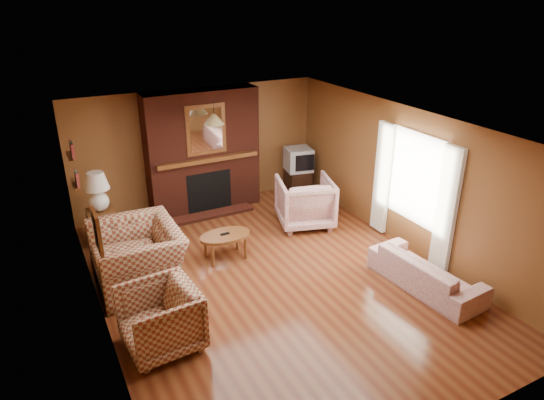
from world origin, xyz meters
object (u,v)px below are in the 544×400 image
coffee_table (225,237)px  crt_tv (299,159)px  plaid_loveseat (138,256)px  floral_armchair (305,202)px  fireplace (203,153)px  table_lamp (97,190)px  plaid_armchair (160,319)px  floral_sofa (426,272)px  tv_stand (298,182)px  side_table (103,226)px

coffee_table → crt_tv: (2.46, 1.84, 0.40)m
plaid_loveseat → floral_armchair: 3.30m
fireplace → table_lamp: size_ratio=3.43×
plaid_armchair → floral_sofa: 3.89m
floral_armchair → tv_stand: bearing=-98.5°
plaid_armchair → crt_tv: 5.33m
plaid_loveseat → coffee_table: (1.44, 0.09, -0.08)m
plaid_armchair → floral_armchair: 3.97m
plaid_armchair → floral_armchair: size_ratio=0.90×
fireplace → plaid_loveseat: (-1.85, -2.12, -0.73)m
floral_armchair → plaid_armchair: bearing=49.5°
floral_sofa → side_table: size_ratio=2.92×
coffee_table → table_lamp: table_lamp is taller
coffee_table → side_table: (-1.69, 1.50, -0.08)m
floral_armchair → crt_tv: size_ratio=1.63×
plaid_loveseat → table_lamp: 1.70m
coffee_table → crt_tv: crt_tv is taller
coffee_table → crt_tv: size_ratio=1.39×
floral_armchair → crt_tv: (0.65, 1.36, 0.32)m
plaid_loveseat → side_table: (-0.25, 1.59, -0.15)m
fireplace → floral_armchair: bearing=-48.0°
plaid_armchair → floral_sofa: (3.85, -0.52, -0.15)m
fireplace → floral_armchair: fireplace is taller
plaid_loveseat → plaid_armchair: (-0.10, -1.56, -0.04)m
plaid_armchair → coffee_table: 2.26m
floral_sofa → fireplace: bearing=19.5°
fireplace → coffee_table: bearing=-101.5°
side_table → table_lamp: (0.00, 0.00, 0.69)m
plaid_armchair → side_table: 3.16m
side_table → fireplace: bearing=14.3°
fireplace → plaid_armchair: (-1.95, -3.69, -0.77)m
fireplace → table_lamp: bearing=-165.7°
fireplace → plaid_armchair: bearing=-117.9°
plaid_loveseat → side_table: bearing=-170.8°
floral_sofa → plaid_loveseat: bearing=56.2°
floral_sofa → coffee_table: (-2.31, 2.18, 0.12)m
floral_sofa → crt_tv: crt_tv is taller
coffee_table → crt_tv: 3.10m
tv_stand → crt_tv: 0.51m
floral_sofa → side_table: 5.43m
side_table → coffee_table: bearing=-41.6°
coffee_table → table_lamp: size_ratio=1.23×
plaid_loveseat → table_lamp: table_lamp is taller
side_table → crt_tv: 4.19m
floral_armchair → fireplace: bearing=-31.0°
table_lamp → floral_sofa: bearing=-42.6°
side_table → floral_sofa: bearing=-42.6°
floral_armchair → table_lamp: 3.68m
crt_tv → plaid_armchair: bearing=-138.8°
plaid_loveseat → coffee_table: size_ratio=1.63×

